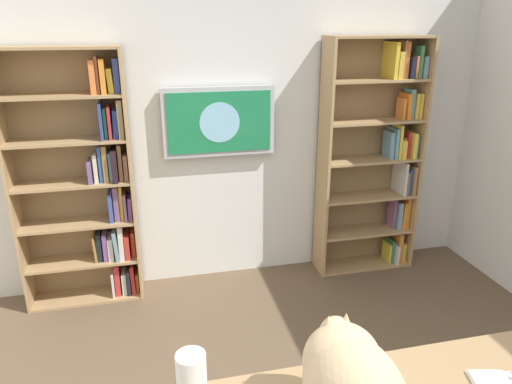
{
  "coord_description": "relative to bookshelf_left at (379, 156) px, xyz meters",
  "views": [
    {
      "loc": [
        0.65,
        1.53,
        2.11
      ],
      "look_at": [
        0.02,
        -1.11,
        1.14
      ],
      "focal_mm": 33.21,
      "sensor_mm": 36.0,
      "label": 1
    }
  ],
  "objects": [
    {
      "name": "wall_back",
      "position": [
        1.3,
        -0.17,
        0.32
      ],
      "size": [
        4.52,
        0.06,
        2.7
      ],
      "primitive_type": "cube",
      "color": "silver",
      "rests_on": "ground"
    },
    {
      "name": "paper_towel_roll",
      "position": [
        1.85,
        2.21,
        -0.14
      ],
      "size": [
        0.11,
        0.11,
        0.24
      ],
      "primitive_type": "cylinder",
      "color": "white",
      "rests_on": "desk"
    },
    {
      "name": "bookshelf_right",
      "position": [
        2.4,
        0.0,
        -0.08
      ],
      "size": [
        0.87,
        0.28,
        1.96
      ],
      "color": "tan",
      "rests_on": "ground"
    },
    {
      "name": "bookshelf_left",
      "position": [
        0.0,
        0.0,
        0.0
      ],
      "size": [
        0.87,
        0.28,
        2.02
      ],
      "color": "tan",
      "rests_on": "ground"
    },
    {
      "name": "wall_mounted_tv",
      "position": [
        1.37,
        -0.08,
        0.34
      ],
      "size": [
        0.89,
        0.07,
        0.55
      ],
      "color": "#B7B7BC"
    }
  ]
}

